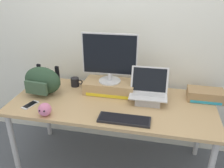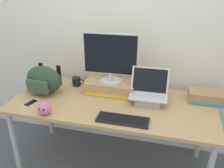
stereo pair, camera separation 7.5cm
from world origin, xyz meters
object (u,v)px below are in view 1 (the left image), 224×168
desktop_monitor (110,58)px  external_keyboard (124,119)px  plush_toy (45,109)px  toner_box_cyan (205,95)px  toner_box_yellow (110,87)px  cell_phone (30,105)px  open_laptop (148,95)px  messenger_backpack (42,81)px  coffee_mug (75,82)px

desktop_monitor → external_keyboard: 0.62m
plush_toy → toner_box_cyan: bearing=22.8°
toner_box_yellow → desktop_monitor: desktop_monitor is taller
desktop_monitor → cell_phone: (-0.64, -0.40, -0.35)m
external_keyboard → plush_toy: size_ratio=3.81×
external_keyboard → toner_box_cyan: size_ratio=1.32×
open_laptop → messenger_backpack: bearing=-178.6°
desktop_monitor → messenger_backpack: 0.68m
coffee_mug → cell_phone: (-0.26, -0.46, -0.04)m
messenger_backpack → plush_toy: size_ratio=3.49×
messenger_backpack → toner_box_cyan: (1.52, 0.19, -0.08)m
open_laptop → toner_box_cyan: open_laptop is taller
messenger_backpack → toner_box_cyan: messenger_backpack is taller
external_keyboard → toner_box_yellow: bearing=115.3°
open_laptop → coffee_mug: size_ratio=2.70×
cell_phone → desktop_monitor: bearing=50.0°
plush_toy → cell_phone: bearing=150.0°
external_keyboard → plush_toy: plush_toy is taller
cell_phone → plush_toy: plush_toy is taller
messenger_backpack → coffee_mug: messenger_backpack is taller
external_keyboard → cell_phone: (-0.86, 0.06, -0.01)m
toner_box_yellow → toner_box_cyan: toner_box_yellow is taller
open_laptop → messenger_backpack: (-1.01, -0.05, 0.07)m
external_keyboard → toner_box_cyan: (0.67, 0.50, 0.04)m
coffee_mug → cell_phone: coffee_mug is taller
external_keyboard → messenger_backpack: bearing=159.8°
messenger_backpack → plush_toy: 0.42m
open_laptop → external_keyboard: open_laptop is taller
coffee_mug → toner_box_cyan: (1.28, -0.02, 0.00)m
toner_box_yellow → cell_phone: (-0.64, -0.40, -0.05)m
external_keyboard → plush_toy: bearing=-175.2°
desktop_monitor → toner_box_cyan: size_ratio=1.62×
messenger_backpack → toner_box_cyan: 1.54m
toner_box_yellow → toner_box_cyan: size_ratio=1.52×
toner_box_yellow → messenger_backpack: 0.65m
desktop_monitor → coffee_mug: 0.50m
toner_box_yellow → coffee_mug: (-0.38, 0.06, -0.01)m
open_laptop → toner_box_cyan: 0.53m
open_laptop → external_keyboard: 0.39m
external_keyboard → cell_phone: size_ratio=2.51×
cell_phone → toner_box_cyan: (1.53, 0.44, 0.04)m
plush_toy → desktop_monitor: bearing=50.4°
open_laptop → cell_phone: (-1.02, -0.29, -0.06)m
desktop_monitor → toner_box_cyan: desktop_monitor is taller
open_laptop → plush_toy: size_ratio=3.08×
toner_box_cyan → desktop_monitor: bearing=-177.6°
messenger_backpack → coffee_mug: size_ratio=3.06×
toner_box_yellow → cell_phone: size_ratio=2.90×
messenger_backpack → open_laptop: bearing=8.0°
external_keyboard → coffee_mug: (-0.60, 0.52, 0.03)m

